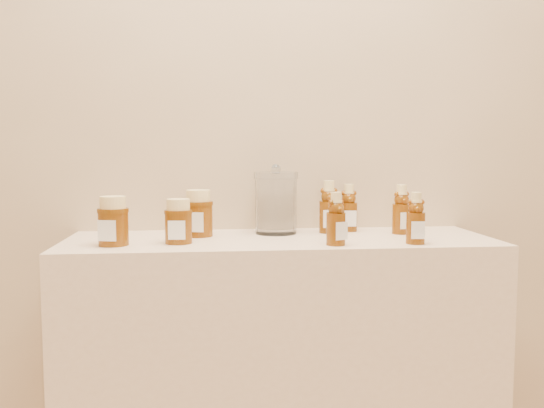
{
  "coord_description": "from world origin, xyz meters",
  "views": [
    {
      "loc": [
        -0.19,
        -0.05,
        1.14
      ],
      "look_at": [
        -0.03,
        1.52,
        1.0
      ],
      "focal_mm": 38.0,
      "sensor_mm": 36.0,
      "label": 1
    }
  ],
  "objects_px": {
    "display_table": "(280,392)",
    "honey_jar_left": "(113,221)",
    "glass_canister": "(276,200)",
    "bear_bottle_front_left": "(336,215)",
    "bear_bottle_back_left": "(329,203)"
  },
  "relations": [
    {
      "from": "display_table",
      "to": "honey_jar_left",
      "type": "relative_size",
      "value": 9.34
    },
    {
      "from": "bear_bottle_front_left",
      "to": "bear_bottle_back_left",
      "type": "bearing_deg",
      "value": 60.08
    },
    {
      "from": "bear_bottle_front_left",
      "to": "glass_canister",
      "type": "xyz_separation_m",
      "value": [
        -0.13,
        0.23,
        0.02
      ]
    },
    {
      "from": "bear_bottle_front_left",
      "to": "honey_jar_left",
      "type": "bearing_deg",
      "value": 151.45
    },
    {
      "from": "glass_canister",
      "to": "bear_bottle_back_left",
      "type": "bearing_deg",
      "value": -0.41
    },
    {
      "from": "display_table",
      "to": "glass_canister",
      "type": "height_order",
      "value": "glass_canister"
    },
    {
      "from": "bear_bottle_back_left",
      "to": "bear_bottle_front_left",
      "type": "xyz_separation_m",
      "value": [
        -0.03,
        -0.23,
        -0.01
      ]
    },
    {
      "from": "display_table",
      "to": "bear_bottle_front_left",
      "type": "xyz_separation_m",
      "value": [
        0.13,
        -0.13,
        0.53
      ]
    },
    {
      "from": "bear_bottle_front_left",
      "to": "honey_jar_left",
      "type": "distance_m",
      "value": 0.58
    },
    {
      "from": "bear_bottle_front_left",
      "to": "honey_jar_left",
      "type": "xyz_separation_m",
      "value": [
        -0.58,
        0.05,
        -0.01
      ]
    },
    {
      "from": "honey_jar_left",
      "to": "bear_bottle_back_left",
      "type": "bearing_deg",
      "value": 30.36
    },
    {
      "from": "bear_bottle_back_left",
      "to": "honey_jar_left",
      "type": "distance_m",
      "value": 0.63
    },
    {
      "from": "display_table",
      "to": "glass_canister",
      "type": "xyz_separation_m",
      "value": [
        -0.0,
        0.09,
        0.55
      ]
    },
    {
      "from": "bear_bottle_back_left",
      "to": "glass_canister",
      "type": "xyz_separation_m",
      "value": [
        -0.16,
        0.0,
        0.01
      ]
    },
    {
      "from": "display_table",
      "to": "bear_bottle_back_left",
      "type": "distance_m",
      "value": 0.57
    }
  ]
}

